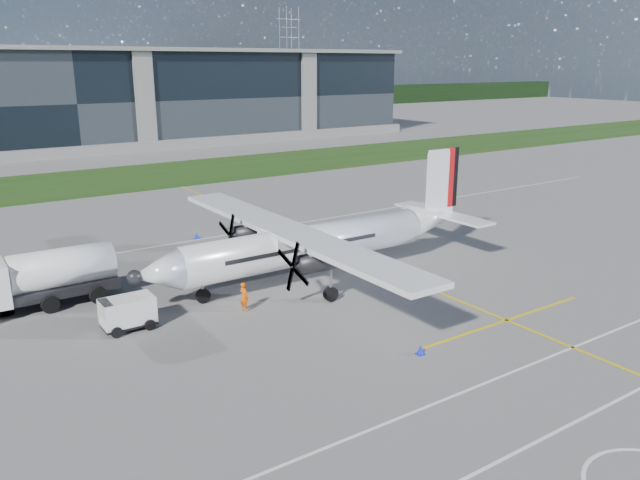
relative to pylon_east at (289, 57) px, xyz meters
The scene contains 15 objects.
ground 139.82m from the pylon_east, 127.69° to the right, with size 400.00×400.00×0.00m, color slate.
grass_strip 133.62m from the pylon_east, 129.81° to the right, with size 400.00×18.00×0.04m, color #1C3E10.
terminal_building 110.37m from the pylon_east, 140.53° to the right, with size 120.00×20.00×15.00m, color black.
tree_line 86.42m from the pylon_east, behind, with size 400.00×6.00×6.00m, color black.
pylon_east is the anchor object (origin of this frame).
yellow_taxiway_centerline 162.94m from the pylon_east, 120.36° to the right, with size 0.20×70.00×0.01m, color yellow.
white_lane_line 185.33m from the pylon_east, 117.40° to the right, with size 90.00×0.15×0.01m, color white.
turboprop_aircraft 168.78m from the pylon_east, 120.86° to the right, with size 24.03×24.92×7.47m, color white, non-canonical shape.
fuel_tanker_truck 174.10m from the pylon_east, 126.26° to the right, with size 8.56×2.78×3.21m, color white, non-canonical shape.
baggage_tug 176.76m from the pylon_east, 124.20° to the right, with size 2.81×1.69×1.69m, color silver, non-canonical shape.
ground_crew_person 174.46m from the pylon_east, 122.32° to the right, with size 0.79×0.56×1.93m, color #F25907.
safety_cone_nose_stbd 173.53m from the pylon_east, 124.34° to the right, with size 0.36×0.36×0.50m, color #0C1CD7.
safety_cone_portwing 180.35m from the pylon_east, 119.53° to the right, with size 0.36×0.36×0.50m, color #0C1CD7.
safety_cone_fwd 175.85m from the pylon_east, 124.68° to the right, with size 0.36×0.36×0.50m, color #0C1CD7.
safety_cone_stbdwing 159.71m from the pylon_east, 124.12° to the right, with size 0.36×0.36×0.50m, color #0C1CD7.
Camera 1 is at (-22.57, -25.92, 13.25)m, focal length 35.00 mm.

